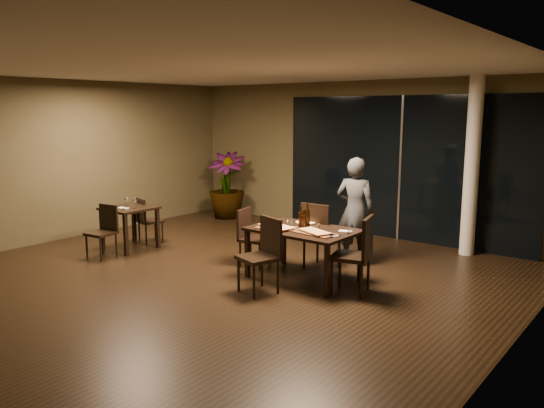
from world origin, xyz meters
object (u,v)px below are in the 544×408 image
Objects in this scene: bottle_a at (301,217)px; bottle_c at (307,215)px; chair_side_near at (104,228)px; diner at (355,211)px; chair_main_right at (358,251)px; chair_side_far at (146,218)px; chair_main_near at (264,251)px; bottle_b at (304,220)px; side_table at (129,214)px; chair_main_left at (250,234)px; main_table at (303,234)px; potted_plant at (226,185)px; chair_main_far at (319,232)px.

bottle_c is at bearing 63.86° from bottle_a.
chair_side_near is 4.15m from diner.
chair_side_far is at bearing -105.72° from chair_main_right.
bottle_b reaches higher than chair_main_near.
chair_main_left reaches higher than side_table.
diner is at bearing 81.33° from main_table.
diner reaches higher than chair_main_near.
chair_main_right is 0.70× the size of potted_plant.
bottle_a is at bearing -33.23° from potted_plant.
bottle_c is (-0.21, -1.03, 0.07)m from diner.
side_table is 3.46m from bottle_b.
main_table is 0.56m from chair_main_far.
chair_side_near is at bearing 116.82° from chair_side_far.
chair_main_far is 3.36× the size of bottle_a.
chair_side_near is 0.59× the size of potted_plant.
diner is 1.15m from bottle_a.
chair_main_right is (1.98, -0.11, 0.08)m from chair_main_left.
chair_side_far is at bearing 93.98° from chair_side_near.
chair_main_left is 1.15m from bottle_b.
chair_side_far is at bearing 103.01° from side_table.
chair_main_far is at bearing -27.86° from potted_plant.
main_table is 5.38× the size of bottle_b.
diner reaches higher than chair_main_right.
bottle_c is at bearing 102.72° from main_table.
chair_main_near is 3.20m from chair_side_near.
bottle_b is (3.31, 1.07, 0.40)m from chair_side_near.
chair_side_near is (-3.20, -1.63, -0.09)m from chair_main_far.
chair_main_near is 0.96× the size of chair_main_right.
bottle_a reaches higher than chair_main_right.
diner is 5.53× the size of bottle_a.
chair_main_far is 0.99× the size of chair_main_right.
potted_plant is 4.67m from bottle_a.
chair_main_far is 0.54m from bottle_c.
bottle_c is at bearing 101.08° from chair_main_near.
side_table is 0.77× the size of chair_main_far.
potted_plant is (-3.98, 2.60, 0.07)m from main_table.
potted_plant is at bearing -29.31° from diner.
main_table and side_table have the same top height.
diner reaches higher than main_table.
side_table is 2.58× the size of bottle_a.
bottle_b reaches higher than chair_side_far.
bottle_b is at bearing 71.94° from diner.
side_table is 3.44m from bottle_c.
bottle_a reaches higher than side_table.
bottle_a is (0.02, -0.50, 0.32)m from chair_main_far.
chair_main_right is 4.43m from chair_side_far.
bottle_c reaches higher than chair_main_near.
bottle_c reaches higher than bottle_a.
potted_plant reaches higher than side_table.
chair_side_far is at bearing -176.88° from bottle_c.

